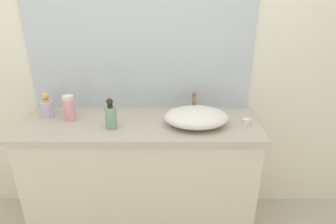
{
  "coord_description": "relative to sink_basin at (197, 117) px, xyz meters",
  "views": [
    {
      "loc": [
        0.22,
        -1.22,
        1.64
      ],
      "look_at": [
        0.21,
        0.42,
        0.92
      ],
      "focal_mm": 30.79,
      "sensor_mm": 36.0,
      "label": 1
    }
  ],
  "objects": [
    {
      "name": "bathroom_wall_rear",
      "position": [
        -0.39,
        0.33,
        0.4
      ],
      "size": [
        6.0,
        0.06,
        2.6
      ],
      "primitive_type": "cube",
      "color": "silver",
      "rests_on": "ground"
    },
    {
      "name": "vanity_counter",
      "position": [
        -0.36,
        0.04,
        -0.47
      ],
      "size": [
        1.52,
        0.5,
        0.84
      ],
      "color": "beige",
      "rests_on": "ground"
    },
    {
      "name": "wall_mirror_panel",
      "position": [
        -0.36,
        0.29,
        0.44
      ],
      "size": [
        1.49,
        0.01,
        0.99
      ],
      "primitive_type": "cube",
      "color": "#B2BCC6",
      "rests_on": "vanity_counter"
    },
    {
      "name": "sink_basin",
      "position": [
        0.0,
        0.0,
        0.0
      ],
      "size": [
        0.4,
        0.29,
        0.11
      ],
      "primitive_type": "ellipsoid",
      "color": "silver",
      "rests_on": "vanity_counter"
    },
    {
      "name": "faucet",
      "position": [
        0.0,
        0.17,
        0.04
      ],
      "size": [
        0.03,
        0.12,
        0.15
      ],
      "color": "brown",
      "rests_on": "vanity_counter"
    },
    {
      "name": "soap_dispenser",
      "position": [
        -0.52,
        -0.04,
        0.02
      ],
      "size": [
        0.07,
        0.07,
        0.19
      ],
      "color": "gray",
      "rests_on": "vanity_counter"
    },
    {
      "name": "lotion_bottle",
      "position": [
        -0.97,
        0.13,
        0.01
      ],
      "size": [
        0.08,
        0.08,
        0.17
      ],
      "color": "silver",
      "rests_on": "vanity_counter"
    },
    {
      "name": "perfume_bottle",
      "position": [
        -0.8,
        0.08,
        0.03
      ],
      "size": [
        0.07,
        0.07,
        0.17
      ],
      "color": "pink",
      "rests_on": "vanity_counter"
    },
    {
      "name": "candle_jar",
      "position": [
        0.31,
        0.0,
        -0.03
      ],
      "size": [
        0.05,
        0.05,
        0.04
      ],
      "primitive_type": "cylinder",
      "color": "silver",
      "rests_on": "vanity_counter"
    }
  ]
}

